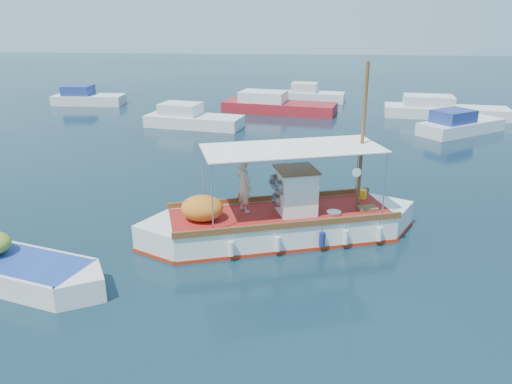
{
  "coord_description": "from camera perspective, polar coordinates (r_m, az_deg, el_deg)",
  "views": [
    {
      "loc": [
        0.31,
        -16.38,
        7.6
      ],
      "look_at": [
        -1.14,
        0.0,
        1.62
      ],
      "focal_mm": 35.0,
      "sensor_mm": 36.0,
      "label": 1
    }
  ],
  "objects": [
    {
      "name": "fishing_caique",
      "position": [
        17.67,
        2.66,
        -3.53
      ],
      "size": [
        9.77,
        4.93,
        6.25
      ],
      "rotation": [
        0.0,
        0.0,
        0.31
      ],
      "color": "white",
      "rests_on": "ground"
    },
    {
      "name": "bg_boat_ne",
      "position": [
        35.69,
        22.22,
        7.02
      ],
      "size": [
        6.36,
        5.44,
        1.8
      ],
      "rotation": [
        0.0,
        0.0,
        0.63
      ],
      "color": "silver",
      "rests_on": "ground"
    },
    {
      "name": "ground",
      "position": [
        18.06,
        3.61,
        -4.94
      ],
      "size": [
        160.0,
        160.0,
        0.0
      ],
      "primitive_type": "plane",
      "color": "black",
      "rests_on": "ground"
    },
    {
      "name": "bg_boat_e",
      "position": [
        40.84,
        20.48,
        8.71
      ],
      "size": [
        9.28,
        3.65,
        1.8
      ],
      "rotation": [
        0.0,
        0.0,
        -0.12
      ],
      "color": "silver",
      "rests_on": "ground"
    },
    {
      "name": "bg_boat_far_n",
      "position": [
        45.59,
        6.35,
        10.89
      ],
      "size": [
        5.7,
        2.8,
        1.8
      ],
      "rotation": [
        0.0,
        0.0,
        -0.15
      ],
      "color": "silver",
      "rests_on": "ground"
    },
    {
      "name": "bg_boat_nw",
      "position": [
        35.29,
        -7.39,
        8.2
      ],
      "size": [
        7.01,
        3.66,
        1.8
      ],
      "rotation": [
        0.0,
        0.0,
        -0.2
      ],
      "color": "silver",
      "rests_on": "ground"
    },
    {
      "name": "dinghy",
      "position": [
        16.71,
        -26.16,
        -7.99
      ],
      "size": [
        6.41,
        3.14,
        1.63
      ],
      "rotation": [
        0.0,
        0.0,
        -0.28
      ],
      "color": "white",
      "rests_on": "ground"
    },
    {
      "name": "bg_boat_far_w",
      "position": [
        46.16,
        -18.77,
        10.08
      ],
      "size": [
        5.97,
        2.47,
        1.8
      ],
      "rotation": [
        0.0,
        0.0,
        0.03
      ],
      "color": "silver",
      "rests_on": "ground"
    },
    {
      "name": "bg_boat_n",
      "position": [
        40.29,
        2.28,
        9.8
      ],
      "size": [
        9.27,
        4.58,
        1.8
      ],
      "rotation": [
        0.0,
        0.0,
        -0.21
      ],
      "color": "#A41B23",
      "rests_on": "ground"
    }
  ]
}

